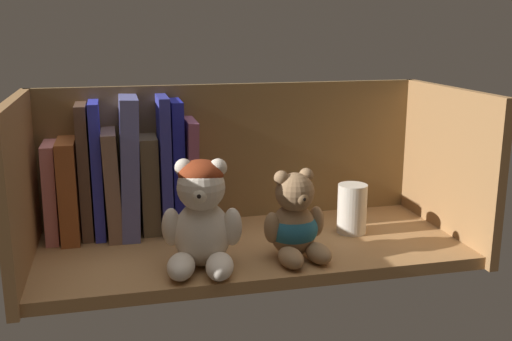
% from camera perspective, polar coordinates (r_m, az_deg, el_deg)
% --- Properties ---
extents(shelf_board, '(0.70, 0.29, 0.02)m').
position_cam_1_polar(shelf_board, '(1.02, -0.45, -7.54)').
color(shelf_board, '#9E7042').
rests_on(shelf_board, ground).
extents(shelf_back_panel, '(0.72, 0.01, 0.27)m').
position_cam_1_polar(shelf_back_panel, '(1.12, -2.21, 1.28)').
color(shelf_back_panel, brown).
rests_on(shelf_back_panel, ground).
extents(shelf_side_panel_left, '(0.02, 0.31, 0.27)m').
position_cam_1_polar(shelf_side_panel_left, '(0.96, -21.57, -1.78)').
color(shelf_side_panel_left, '#9E7042').
rests_on(shelf_side_panel_left, ground).
extents(shelf_side_panel_right, '(0.02, 0.31, 0.27)m').
position_cam_1_polar(shelf_side_panel_right, '(1.11, 17.75, 0.51)').
color(shelf_side_panel_right, '#9E7042').
rests_on(shelf_side_panel_right, ground).
extents(book_0, '(0.02, 0.11, 0.17)m').
position_cam_1_polar(book_0, '(1.08, -18.86, -1.78)').
color(book_0, '#C77474').
rests_on(book_0, shelf_board).
extents(book_1, '(0.03, 0.13, 0.17)m').
position_cam_1_polar(book_1, '(1.08, -17.34, -1.57)').
color(book_1, '#964E25').
rests_on(book_1, shelf_board).
extents(book_2, '(0.02, 0.10, 0.23)m').
position_cam_1_polar(book_2, '(1.07, -15.99, 0.02)').
color(book_2, brown).
rests_on(book_2, shelf_board).
extents(book_3, '(0.02, 0.11, 0.23)m').
position_cam_1_polar(book_3, '(1.07, -14.88, 0.17)').
color(book_3, '#3035BC').
rests_on(book_3, shelf_board).
extents(book_4, '(0.03, 0.14, 0.19)m').
position_cam_1_polar(book_4, '(1.07, -13.54, -1.03)').
color(book_4, '#7F5F4D').
rests_on(book_4, shelf_board).
extents(book_5, '(0.04, 0.14, 0.24)m').
position_cam_1_polar(book_5, '(1.07, -12.01, 0.53)').
color(book_5, '#5D609E').
rests_on(book_5, shelf_board).
extents(book_6, '(0.03, 0.09, 0.17)m').
position_cam_1_polar(book_6, '(1.08, -10.14, -1.21)').
color(book_6, brown).
rests_on(book_6, shelf_board).
extents(book_7, '(0.02, 0.12, 0.24)m').
position_cam_1_polar(book_7, '(1.07, -8.76, 0.68)').
color(book_7, '#313599').
rests_on(book_7, shelf_board).
extents(book_8, '(0.02, 0.10, 0.23)m').
position_cam_1_polar(book_8, '(1.07, -7.57, 0.53)').
color(book_8, '#1E23A5').
rests_on(book_8, shelf_board).
extents(book_9, '(0.02, 0.13, 0.20)m').
position_cam_1_polar(book_9, '(1.08, -6.39, -0.26)').
color(book_9, '#8B4A69').
rests_on(book_9, shelf_board).
extents(teddy_bear_larger, '(0.13, 0.13, 0.17)m').
position_cam_1_polar(teddy_bear_larger, '(0.90, -5.21, -4.47)').
color(teddy_bear_larger, beige).
rests_on(teddy_bear_larger, shelf_board).
extents(teddy_bear_smaller, '(0.11, 0.11, 0.14)m').
position_cam_1_polar(teddy_bear_smaller, '(0.94, 3.70, -5.06)').
color(teddy_bear_smaller, '#93704C').
rests_on(teddy_bear_smaller, shelf_board).
extents(pillar_candle, '(0.05, 0.05, 0.09)m').
position_cam_1_polar(pillar_candle, '(1.07, 9.14, -3.61)').
color(pillar_candle, silver).
rests_on(pillar_candle, shelf_board).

